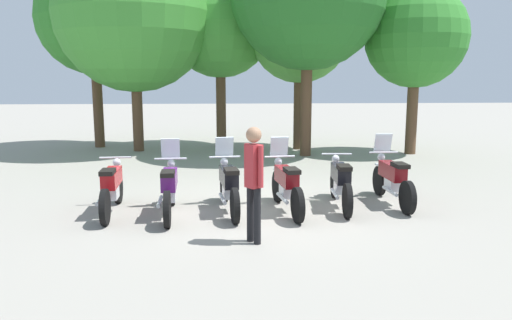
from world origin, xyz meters
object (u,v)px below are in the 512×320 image
motorcycle_2 (229,185)px  tree_1 (134,13)px  motorcycle_3 (286,184)px  tree_5 (416,37)px  tree_2 (220,26)px  person_0 (254,175)px  motorcycle_5 (392,179)px  tree_0 (93,18)px  motorcycle_4 (340,182)px  motorcycle_1 (169,187)px  motorcycle_0 (112,187)px  tree_4 (300,33)px

motorcycle_2 → tree_1: tree_1 is taller
motorcycle_2 → motorcycle_3: bearing=-98.6°
tree_5 → tree_2: bearing=160.9°
tree_2 → person_0: bearing=-87.0°
tree_2 → motorcycle_5: bearing=-68.0°
motorcycle_5 → person_0: size_ratio=1.21×
tree_0 → motorcycle_4: bearing=-52.4°
motorcycle_1 → motorcycle_5: 4.44m
motorcycle_0 → tree_2: 10.04m
motorcycle_1 → tree_1: size_ratio=0.30×
motorcycle_0 → motorcycle_3: bearing=-94.8°
tree_4 → tree_2: bearing=163.1°
motorcycle_0 → tree_5: 11.31m
person_0 → tree_2: tree_2 is taller
motorcycle_5 → tree_0: 12.58m
tree_5 → person_0: bearing=-123.7°
motorcycle_5 → tree_0: (-8.00, 8.79, 4.10)m
motorcycle_4 → tree_5: size_ratio=0.40×
motorcycle_5 → tree_2: tree_2 is taller
tree_0 → person_0: bearing=-65.3°
motorcycle_3 → tree_1: 10.06m
motorcycle_4 → tree_1: tree_1 is taller
motorcycle_2 → tree_4: 9.34m
motorcycle_2 → person_0: 1.96m
tree_2 → tree_4: bearing=-16.9°
motorcycle_1 → tree_5: tree_5 is taller
person_0 → tree_5: 10.83m
tree_2 → motorcycle_0: bearing=-102.5°
tree_0 → motorcycle_0: bearing=-74.7°
motorcycle_1 → tree_5: bearing=-49.0°
motorcycle_0 → tree_2: size_ratio=0.35×
motorcycle_3 → tree_4: 9.12m
motorcycle_4 → tree_0: size_ratio=0.33×
tree_4 → motorcycle_0: bearing=-120.2°
motorcycle_2 → tree_2: 9.87m
motorcycle_0 → motorcycle_5: size_ratio=1.00×
motorcycle_2 → motorcycle_4: (2.21, 0.22, -0.01)m
motorcycle_5 → tree_2: size_ratio=0.35×
tree_4 → tree_5: size_ratio=1.06×
motorcycle_1 → tree_1: (-1.99, 8.27, 4.15)m
motorcycle_0 → motorcycle_2: 2.20m
motorcycle_1 → tree_0: tree_0 is taller
person_0 → tree_1: (-3.46, 9.95, 3.60)m
person_0 → tree_2: size_ratio=0.29×
tree_0 → motorcycle_2: bearing=-62.9°
tree_1 → tree_5: size_ratio=1.33×
tree_2 → tree_4: size_ratio=1.07×
person_0 → tree_2: (-0.57, 10.92, 3.31)m
motorcycle_1 → motorcycle_0: bearing=76.8°
motorcycle_3 → motorcycle_1: bearing=86.2°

